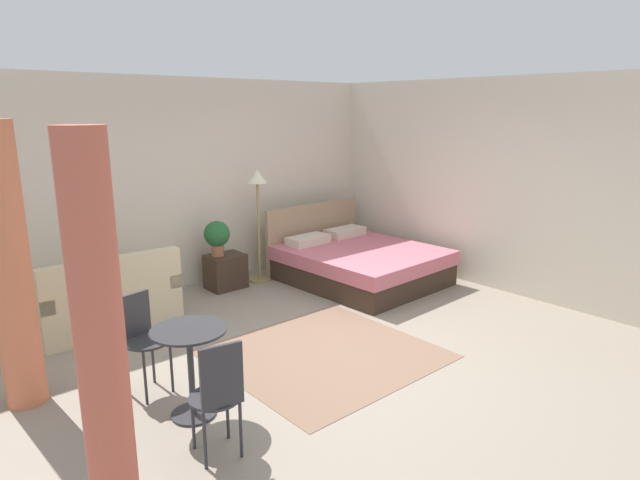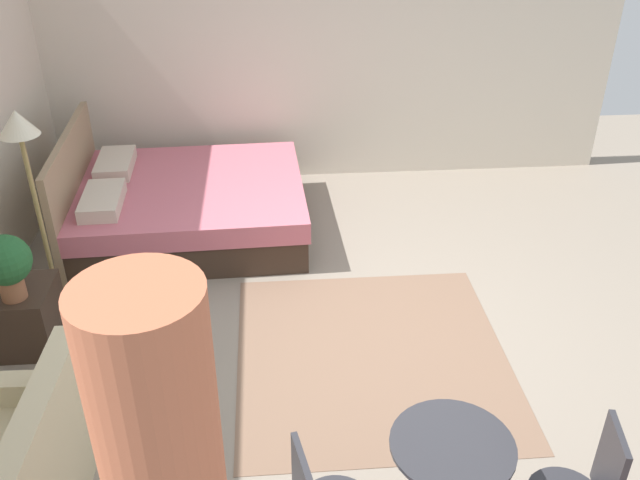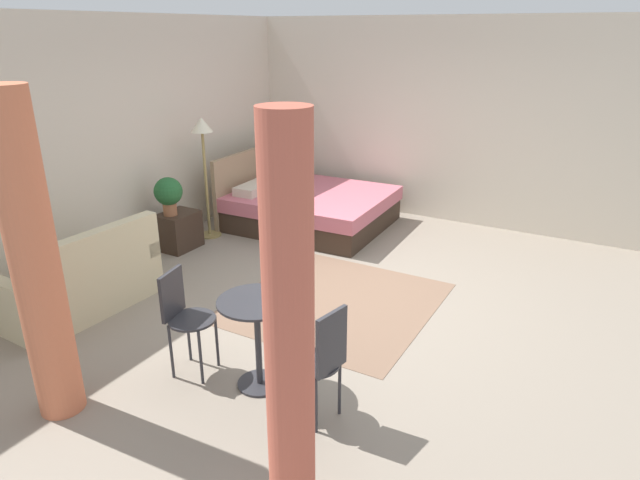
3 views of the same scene
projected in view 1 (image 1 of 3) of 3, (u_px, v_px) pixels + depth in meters
ground_plane at (341, 349)px, 5.57m from camera, size 8.90×8.89×0.02m
wall_back at (194, 184)px, 7.39m from camera, size 8.90×0.12×2.80m
wall_right at (505, 186)px, 7.12m from camera, size 0.12×5.89×2.80m
area_rug at (325, 354)px, 5.43m from camera, size 2.02×1.91×0.01m
bed at (358, 262)px, 7.69m from camera, size 1.86×2.13×0.99m
couch at (108, 303)px, 6.02m from camera, size 1.51×0.80×0.87m
nightstand at (226, 271)px, 7.38m from camera, size 0.50×0.38×0.47m
potted_plant at (217, 235)px, 7.21m from camera, size 0.35×0.35×0.48m
floor_lamp at (258, 193)px, 7.46m from camera, size 0.31×0.31×1.59m
balcony_table at (190, 356)px, 4.23m from camera, size 0.59×0.59×0.74m
cafe_chair_near_window at (219, 391)px, 3.68m from camera, size 0.44×0.44×0.90m
cafe_chair_near_couch at (141, 333)px, 4.61m from camera, size 0.44×0.44×0.87m
curtain_left at (101, 353)px, 2.81m from camera, size 0.26×0.26×2.33m
curtain_right at (10, 269)px, 4.28m from camera, size 0.32×0.32×2.33m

